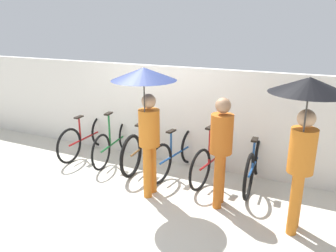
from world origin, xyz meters
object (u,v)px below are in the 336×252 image
object	(u,v)px
parked_bicycle_0	(87,136)
parked_bicycle_5	(254,164)
parked_bicycle_2	(144,145)
pedestrian_trailing	(306,118)
pedestrian_center	(221,145)
parked_bicycle_4	(213,159)
parked_bicycle_1	(115,141)
parked_bicycle_3	(177,153)
pedestrian_leading	(146,100)

from	to	relation	value
parked_bicycle_0	parked_bicycle_5	world-z (taller)	parked_bicycle_0
parked_bicycle_2	pedestrian_trailing	world-z (taller)	pedestrian_trailing
pedestrian_center	pedestrian_trailing	distance (m)	1.25
parked_bicycle_0	parked_bicycle_4	size ratio (longest dim) A/B	1.07
parked_bicycle_5	pedestrian_trailing	xyz separation A→B (m)	(0.73, -1.13, 1.17)
parked_bicycle_1	parked_bicycle_3	xyz separation A→B (m)	(1.37, -0.05, 0.00)
pedestrian_trailing	pedestrian_center	bearing A→B (deg)	-10.51
parked_bicycle_3	pedestrian_center	xyz separation A→B (m)	(1.03, -0.77, 0.59)
pedestrian_leading	pedestrian_trailing	xyz separation A→B (m)	(2.13, -0.03, -0.01)
parked_bicycle_3	parked_bicycle_4	world-z (taller)	parked_bicycle_3
pedestrian_leading	pedestrian_trailing	bearing A→B (deg)	176.26
parked_bicycle_1	parked_bicycle_0	bearing A→B (deg)	84.64
parked_bicycle_2	pedestrian_leading	xyz separation A→B (m)	(0.65, -1.05, 1.16)
parked_bicycle_3	pedestrian_center	size ratio (longest dim) A/B	1.06
parked_bicycle_2	pedestrian_trailing	xyz separation A→B (m)	(2.78, -1.07, 1.16)
pedestrian_trailing	parked_bicycle_2	bearing A→B (deg)	-17.16
parked_bicycle_3	parked_bicycle_4	bearing A→B (deg)	-80.30
parked_bicycle_0	pedestrian_trailing	world-z (taller)	pedestrian_trailing
parked_bicycle_4	parked_bicycle_5	bearing A→B (deg)	-76.45
parked_bicycle_2	parked_bicycle_4	world-z (taller)	parked_bicycle_4
parked_bicycle_3	parked_bicycle_1	bearing A→B (deg)	95.76
parked_bicycle_2	parked_bicycle_5	world-z (taller)	parked_bicycle_2
parked_bicycle_0	pedestrian_trailing	xyz separation A→B (m)	(4.15, -1.06, 1.18)
parked_bicycle_3	parked_bicycle_2	bearing A→B (deg)	95.21
parked_bicycle_5	parked_bicycle_3	bearing A→B (deg)	91.81
parked_bicycle_4	parked_bicycle_0	bearing A→B (deg)	98.12
parked_bicycle_2	pedestrian_leading	size ratio (longest dim) A/B	0.91
pedestrian_leading	pedestrian_center	distance (m)	1.25
parked_bicycle_1	pedestrian_trailing	world-z (taller)	pedestrian_trailing
parked_bicycle_0	pedestrian_leading	distance (m)	2.56
pedestrian_center	pedestrian_trailing	world-z (taller)	pedestrian_trailing
pedestrian_leading	parked_bicycle_3	bearing A→B (deg)	-95.21
pedestrian_leading	pedestrian_center	bearing A→B (deg)	-169.93
parked_bicycle_5	pedestrian_center	world-z (taller)	pedestrian_center
parked_bicycle_3	pedestrian_trailing	distance (m)	2.62
parked_bicycle_0	parked_bicycle_3	size ratio (longest dim) A/B	1.01
parked_bicycle_2	parked_bicycle_3	distance (m)	0.69
parked_bicycle_2	parked_bicycle_4	bearing A→B (deg)	-94.58
parked_bicycle_2	parked_bicycle_5	bearing A→B (deg)	-92.66
parked_bicycle_4	pedestrian_leading	world-z (taller)	pedestrian_leading
pedestrian_leading	pedestrian_center	world-z (taller)	pedestrian_leading
pedestrian_trailing	parked_bicycle_0	bearing A→B (deg)	-10.43
pedestrian_leading	parked_bicycle_1	bearing A→B (deg)	-41.65
parked_bicycle_2	pedestrian_trailing	distance (m)	3.20
parked_bicycle_5	pedestrian_trailing	world-z (taller)	pedestrian_trailing
pedestrian_leading	pedestrian_trailing	world-z (taller)	pedestrian_trailing
parked_bicycle_4	parked_bicycle_2	bearing A→B (deg)	97.78
parked_bicycle_0	parked_bicycle_1	distance (m)	0.68
parked_bicycle_4	pedestrian_trailing	distance (m)	2.12
parked_bicycle_5	parked_bicycle_4	bearing A→B (deg)	93.57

